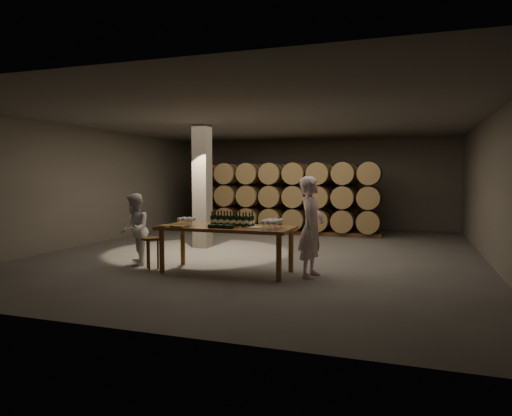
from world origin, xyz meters
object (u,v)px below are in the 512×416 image
(tasting_table, at_px, (226,232))
(plate, at_px, (254,227))
(stool, at_px, (151,243))
(person_woman, at_px, (135,229))
(notebook_near, at_px, (179,226))
(bottle_cluster, at_px, (232,221))
(person_man, at_px, (311,227))

(tasting_table, relative_size, plate, 9.22)
(stool, relative_size, person_woman, 0.42)
(plate, height_order, notebook_near, notebook_near)
(person_woman, bearing_deg, bottle_cluster, 60.37)
(stool, height_order, person_woman, person_woman)
(person_man, bearing_deg, stool, 103.39)
(person_woman, bearing_deg, person_man, 61.22)
(stool, distance_m, person_man, 3.23)
(tasting_table, bearing_deg, stool, -171.89)
(notebook_near, bearing_deg, person_man, 15.74)
(bottle_cluster, bearing_deg, notebook_near, -151.39)
(stool, bearing_deg, tasting_table, 8.11)
(stool, xyz_separation_m, person_man, (3.18, 0.37, 0.41))
(plate, height_order, stool, plate)
(person_man, distance_m, person_woman, 3.73)
(bottle_cluster, relative_size, person_woman, 0.56)
(plate, xyz_separation_m, person_man, (1.05, 0.20, 0.02))
(person_man, bearing_deg, plate, 107.28)
(tasting_table, xyz_separation_m, notebook_near, (-0.80, -0.42, 0.12))
(bottle_cluster, xyz_separation_m, stool, (-1.63, -0.29, -0.48))
(person_man, bearing_deg, tasting_table, 101.99)
(tasting_table, distance_m, plate, 0.60)
(tasting_table, relative_size, person_man, 1.39)
(bottle_cluster, relative_size, stool, 1.33)
(tasting_table, height_order, bottle_cluster, bottle_cluster)
(plate, height_order, person_woman, person_woman)
(plate, relative_size, person_man, 0.15)
(person_woman, bearing_deg, tasting_table, 58.62)
(plate, xyz_separation_m, person_woman, (-2.68, 0.07, -0.15))
(tasting_table, distance_m, person_man, 1.65)
(stool, distance_m, person_woman, 0.64)
(tasting_table, xyz_separation_m, person_man, (1.64, 0.15, 0.14))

